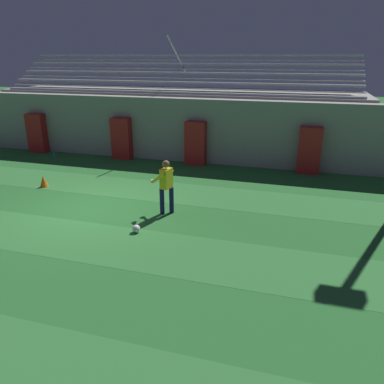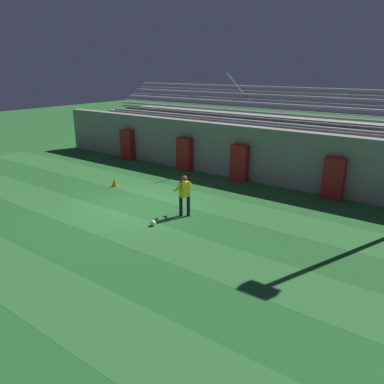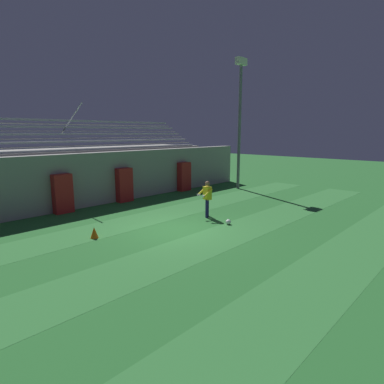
{
  "view_description": "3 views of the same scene",
  "coord_description": "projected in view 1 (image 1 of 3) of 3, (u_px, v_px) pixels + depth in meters",
  "views": [
    {
      "loc": [
        6.14,
        -9.5,
        4.53
      ],
      "look_at": [
        3.39,
        -0.11,
        0.96
      ],
      "focal_mm": 35.0,
      "sensor_mm": 36.0,
      "label": 1
    },
    {
      "loc": [
        10.89,
        -10.62,
        5.65
      ],
      "look_at": [
        2.55,
        0.76,
        0.93
      ],
      "focal_mm": 35.0,
      "sensor_mm": 36.0,
      "label": 2
    },
    {
      "loc": [
        -8.53,
        -8.96,
        3.85
      ],
      "look_at": [
        2.05,
        1.0,
        1.14
      ],
      "focal_mm": 30.0,
      "sensor_mm": 36.0,
      "label": 3
    }
  ],
  "objects": [
    {
      "name": "padding_pillar_gate_right",
      "position": [
        196.0,
        143.0,
        16.31
      ],
      "size": [
        0.9,
        0.44,
        1.89
      ],
      "primitive_type": "cube",
      "color": "#B21E1E",
      "rests_on": "ground"
    },
    {
      "name": "padding_pillar_gate_left",
      "position": [
        122.0,
        139.0,
        17.25
      ],
      "size": [
        0.9,
        0.44,
        1.89
      ],
      "primitive_type": "cube",
      "color": "#B21E1E",
      "rests_on": "ground"
    },
    {
      "name": "water_bottle",
      "position": [
        54.0,
        155.0,
        17.73
      ],
      "size": [
        0.07,
        0.07,
        0.24
      ],
      "primitive_type": "cylinder",
      "color": "#1E8CD8",
      "rests_on": "ground"
    },
    {
      "name": "ground_plane",
      "position": [
        90.0,
        209.0,
        11.74
      ],
      "size": [
        80.0,
        80.0,
        0.0
      ],
      "primitive_type": "plane",
      "color": "#286B2D"
    },
    {
      "name": "turf_stripe_far",
      "position": [
        121.0,
        187.0,
        13.73
      ],
      "size": [
        28.0,
        2.05,
        0.01
      ],
      "primitive_type": "cube",
      "color": "#337A38",
      "rests_on": "ground"
    },
    {
      "name": "goalkeeper",
      "position": [
        166.0,
        184.0,
        11.14
      ],
      "size": [
        0.64,
        0.66,
        1.67
      ],
      "color": "#19194C",
      "rests_on": "ground"
    },
    {
      "name": "padding_pillar_far_right",
      "position": [
        309.0,
        151.0,
        15.05
      ],
      "size": [
        0.9,
        0.44,
        1.89
      ],
      "primitive_type": "cube",
      "color": "#B21E1E",
      "rests_on": "ground"
    },
    {
      "name": "traffic_cone",
      "position": [
        44.0,
        181.0,
        13.7
      ],
      "size": [
        0.3,
        0.3,
        0.42
      ],
      "primitive_type": "cone",
      "color": "orange",
      "rests_on": "ground"
    },
    {
      "name": "padding_pillar_far_left",
      "position": [
        37.0,
        133.0,
        18.47
      ],
      "size": [
        0.9,
        0.44,
        1.89
      ],
      "primitive_type": "cube",
      "color": "#B21E1E",
      "rests_on": "ground"
    },
    {
      "name": "soccer_ball",
      "position": [
        136.0,
        229.0,
        10.17
      ],
      "size": [
        0.22,
        0.22,
        0.22
      ],
      "primitive_type": "sphere",
      "color": "white",
      "rests_on": "ground"
    },
    {
      "name": "turf_stripe_mid",
      "position": [
        52.0,
        235.0,
        10.03
      ],
      "size": [
        28.0,
        2.05,
        0.01
      ],
      "primitive_type": "cube",
      "color": "#337A38",
      "rests_on": "ground"
    },
    {
      "name": "back_wall",
      "position": [
        162.0,
        129.0,
        17.12
      ],
      "size": [
        24.0,
        0.6,
        2.8
      ],
      "primitive_type": "cube",
      "color": "#999691",
      "rests_on": "ground"
    },
    {
      "name": "bleacher_stand",
      "position": [
        178.0,
        119.0,
        19.2
      ],
      "size": [
        18.0,
        4.05,
        5.43
      ],
      "color": "#999691",
      "rests_on": "ground"
    }
  ]
}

